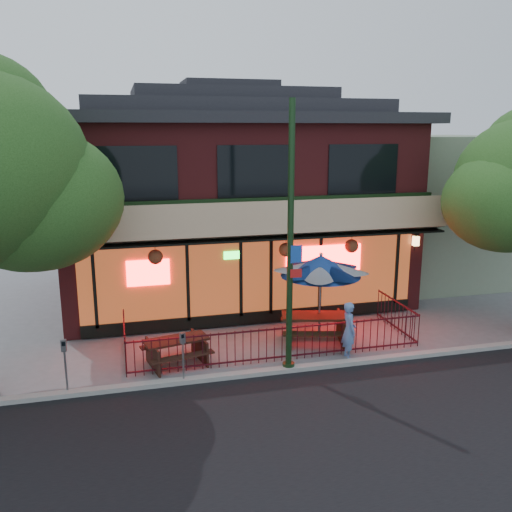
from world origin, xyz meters
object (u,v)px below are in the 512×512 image
Objects in this scene: patio_umbrella at (321,266)px; parking_meter_near at (183,349)px; parking_meter_far at (65,358)px; picnic_table_left at (176,347)px; street_light at (290,255)px; picnic_table_right at (315,324)px; pedestrian at (349,330)px.

patio_umbrella is 2.01× the size of parking_meter_near.
patio_umbrella reaches higher than parking_meter_far.
picnic_table_left is at bearing 21.77° from parking_meter_far.
picnic_table_right is at bearing 50.88° from street_light.
street_light reaches higher than picnic_table_right.
picnic_table_right is 1.65× the size of parking_meter_far.
parking_meter_near is at bearing -178.42° from street_light.
street_light is 2.57× the size of patio_umbrella.
picnic_table_left is at bearing -172.25° from picnic_table_right.
picnic_table_right is 0.85× the size of patio_umbrella.
street_light is 3.58× the size of picnic_table_left.
patio_umbrella reaches higher than picnic_table_right.
parking_meter_far reaches higher than picnic_table_left.
street_light reaches higher than pedestrian.
street_light is 4.27× the size of pedestrian.
street_light reaches higher than parking_meter_far.
pedestrian is 1.21× the size of parking_meter_near.
street_light is 6.02m from parking_meter_far.
pedestrian is at bearing 5.01° from parking_meter_near.
pedestrian is at bearing -78.82° from patio_umbrella.
pedestrian reaches higher than parking_meter_far.
street_light is at bearing -21.15° from picnic_table_left.
street_light is 5.17× the size of parking_meter_near.
parking_meter_near is 2.80m from parking_meter_far.
parking_meter_near is at bearing -156.17° from patio_umbrella.
parking_meter_far is at bearing 179.97° from street_light.
parking_meter_far is (-7.16, -1.85, -1.37)m from patio_umbrella.
pedestrian is at bearing -69.93° from picnic_table_right.
picnic_table_right is 1.78m from patio_umbrella.
parking_meter_near is at bearing -157.18° from picnic_table_right.
parking_meter_far is at bearing -165.55° from patio_umbrella.
patio_umbrella is (1.55, 1.85, -0.83)m from street_light.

